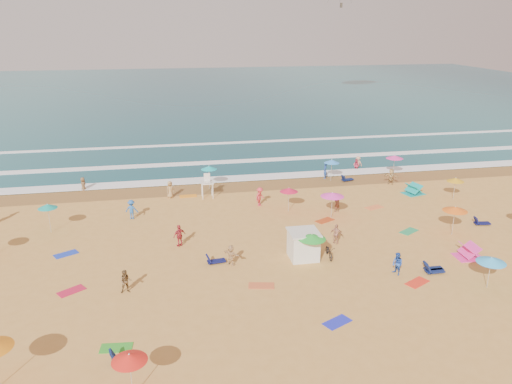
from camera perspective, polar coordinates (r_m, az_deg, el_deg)
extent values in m
plane|color=gold|center=(41.49, 1.27, -4.63)|extent=(220.00, 220.00, 0.00)
cube|color=#0C4756|center=(122.57, -7.03, 11.04)|extent=(220.00, 140.00, 0.18)
plane|color=olive|center=(52.98, -1.53, 0.70)|extent=(220.00, 220.00, 0.00)
cube|color=white|center=(55.30, -1.95, 1.59)|extent=(200.00, 2.20, 0.05)
cube|color=white|center=(61.95, -2.95, 3.49)|extent=(200.00, 1.60, 0.05)
cube|color=white|center=(71.56, -4.06, 5.58)|extent=(200.00, 1.20, 0.05)
cube|color=silver|center=(36.95, 5.43, -6.10)|extent=(2.00, 2.00, 2.00)
cube|color=silver|center=(36.51, 5.48, -4.59)|extent=(2.20, 2.20, 0.12)
imported|color=black|center=(37.46, 8.35, -6.75)|extent=(0.78, 1.85, 0.95)
cone|color=#358EF0|center=(54.68, 8.65, 3.49)|extent=(1.66, 1.66, 0.35)
cone|color=#FF38BC|center=(44.26, 8.72, -0.28)|extent=(2.06, 2.06, 0.35)
cone|color=#38B6FF|center=(35.79, 25.31, -7.03)|extent=(1.86, 1.86, 0.35)
cone|color=gold|center=(52.06, 21.85, 1.32)|extent=(1.64, 1.64, 0.35)
cone|color=orange|center=(43.31, 21.81, -1.79)|extent=(1.96, 1.96, 0.35)
cone|color=#FA37A2|center=(57.44, 15.56, 3.89)|extent=(1.89, 1.89, 0.35)
cone|color=#16AFB6|center=(51.63, -5.41, 2.79)|extent=(1.65, 1.65, 0.35)
cone|color=red|center=(24.45, -14.28, -17.86)|extent=(1.65, 1.65, 0.35)
cone|color=green|center=(35.77, 6.39, -5.08)|extent=(2.04, 2.04, 0.35)
cone|color=#139B91|center=(43.99, -22.73, -1.50)|extent=(1.54, 1.54, 0.35)
cone|color=red|center=(45.35, 3.78, 0.26)|extent=(1.65, 1.65, 0.35)
cube|color=#0E1A48|center=(27.91, -14.76, -17.81)|extent=(1.39, 0.81, 0.34)
cube|color=#0E124A|center=(36.47, -4.54, -7.87)|extent=(1.36, 0.71, 0.34)
cube|color=#0E1C49|center=(37.44, 19.64, -8.26)|extent=(1.31, 0.58, 0.34)
cube|color=#0F1B4E|center=(37.15, 19.76, -8.50)|extent=(1.30, 0.56, 0.34)
cube|color=#0E1147|center=(47.07, 24.44, -3.25)|extent=(1.37, 0.74, 0.34)
cube|color=#0D1844|center=(55.47, 10.43, 1.41)|extent=(1.40, 0.89, 0.34)
cube|color=red|center=(35.07, -20.34, -10.56)|extent=(1.89, 1.66, 0.03)
cube|color=blue|center=(40.34, -20.89, -6.65)|extent=(1.90, 1.57, 0.03)
cube|color=green|center=(28.97, -15.68, -16.77)|extent=(1.78, 1.03, 0.03)
cube|color=orange|center=(50.31, -7.76, -0.46)|extent=(1.71, 0.88, 0.03)
cube|color=#D55F32|center=(33.56, 0.62, -10.65)|extent=(1.84, 1.18, 0.03)
cube|color=#B34216|center=(44.24, 7.87, -3.24)|extent=(1.90, 1.56, 0.03)
cube|color=#2128D1|center=(30.32, 9.27, -14.47)|extent=(1.91, 1.52, 0.03)
cube|color=#26985B|center=(43.54, 17.07, -4.31)|extent=(1.90, 1.62, 0.03)
cube|color=red|center=(35.60, 17.94, -9.81)|extent=(1.90, 1.55, 0.03)
cube|color=orange|center=(48.15, 13.35, -1.72)|extent=(1.89, 1.38, 0.03)
imported|color=#B42D35|center=(39.14, -8.74, -4.94)|extent=(1.12, 0.88, 1.77)
imported|color=tan|center=(35.94, -2.87, -7.21)|extent=(1.30, 1.32, 1.52)
imported|color=#254FB0|center=(35.91, 15.86, -7.90)|extent=(0.83, 0.94, 1.62)
imported|color=tan|center=(60.57, 11.56, 3.24)|extent=(1.20, 1.21, 1.68)
imported|color=#245CAA|center=(45.28, -14.03, -1.95)|extent=(1.26, 0.93, 1.75)
imported|color=brown|center=(46.17, 9.26, -1.28)|extent=(0.69, 0.57, 1.64)
imported|color=tan|center=(49.90, -9.79, 0.29)|extent=(1.00, 0.93, 1.72)
imported|color=tan|center=(39.63, 9.16, -4.77)|extent=(1.01, 0.85, 1.62)
imported|color=tan|center=(55.17, 15.18, 1.71)|extent=(1.60, 1.33, 1.72)
imported|color=brown|center=(33.51, -14.66, -9.87)|extent=(0.80, 0.64, 1.58)
imported|color=#DC3742|center=(47.02, 0.44, -0.53)|extent=(1.30, 1.32, 1.82)
imported|color=#CC3350|center=(59.76, 11.40, 2.97)|extent=(0.92, 0.94, 1.53)
imported|color=brown|center=(54.43, -19.14, 0.76)|extent=(0.81, 0.95, 1.65)
imported|color=#2449A8|center=(55.78, 7.90, 2.40)|extent=(0.60, 0.73, 1.74)
cube|color=#3F3326|center=(104.55, 9.71, 20.29)|extent=(0.40, 0.30, 0.90)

